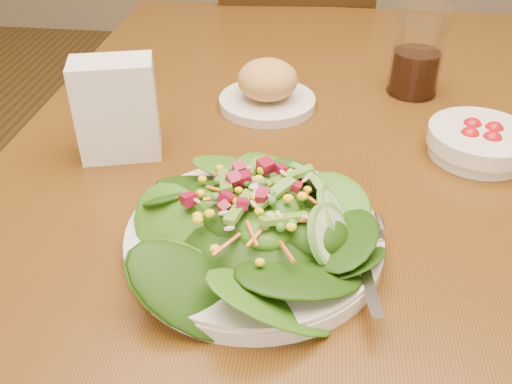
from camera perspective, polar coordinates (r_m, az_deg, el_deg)
dining_table at (r=0.90m, az=4.75°, el=-1.77°), size 0.90×1.40×0.75m
chair_far at (r=1.71m, az=3.58°, el=10.29°), size 0.44×0.44×0.88m
salad_plate at (r=0.65m, az=0.68°, el=-3.38°), size 0.30×0.30×0.09m
bread_plate at (r=0.96m, az=1.15°, el=10.33°), size 0.16×0.16×0.08m
tomato_bowl at (r=0.89m, az=21.43°, el=4.70°), size 0.15×0.15×0.05m
drinking_glass at (r=1.03m, az=15.79°, el=12.82°), size 0.09×0.09×0.15m
napkin_holder at (r=0.83m, az=-13.79°, el=8.28°), size 0.12×0.09×0.14m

